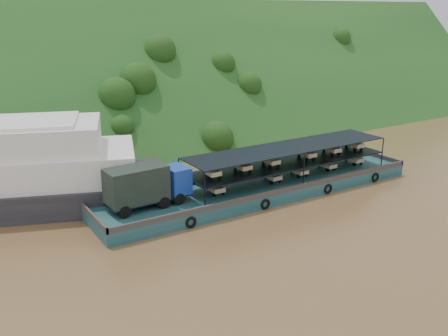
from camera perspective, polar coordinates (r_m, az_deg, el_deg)
ground at (r=48.97m, az=3.86°, el=-4.10°), size 160.00×160.00×0.00m
hillside at (r=79.62m, az=-11.49°, el=4.10°), size 140.00×39.60×39.60m
cargo_barge at (r=50.11m, az=2.70°, el=-2.00°), size 35.00×7.18×5.08m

